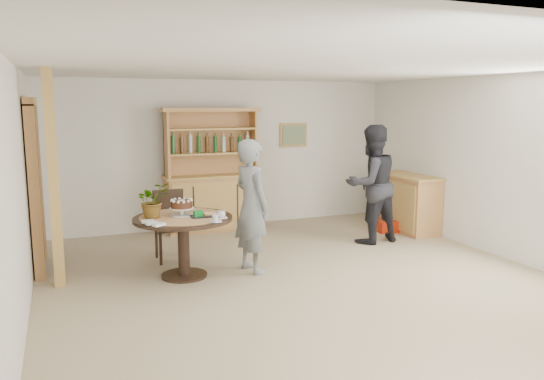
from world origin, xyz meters
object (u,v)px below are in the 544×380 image
Objects in this scene: dining_table at (183,229)px; teen_boy at (252,206)px; red_suitcase at (393,225)px; adult_person at (371,184)px; sideboard at (407,202)px; dining_chair at (170,220)px; hutch at (211,189)px.

dining_table is 0.89m from teen_boy.
adult_person is at bearing -140.55° from red_suitcase.
sideboard is 1.33× the size of dining_chair.
dining_chair is at bearing -10.17° from adult_person.
sideboard is 4.02m from dining_chair.
dining_chair is (-0.98, -1.43, -0.15)m from hutch.
hutch is 2.65m from adult_person.
hutch is at bearing 163.98° from red_suitcase.
red_suitcase is at bearing 15.63° from dining_table.
sideboard reaches higher than dining_table.
dining_table is (-0.98, -2.26, -0.08)m from hutch.
hutch is 2.16× the size of dining_chair.
teen_boy is 3.23m from red_suitcase.
red_suitcase is at bearing -81.50° from teen_boy.
red_suitcase is (0.76, 0.48, -0.80)m from adult_person.
adult_person is (-1.00, -0.44, 0.43)m from sideboard.
hutch is 2.46m from dining_table.
dining_table is at bearing -157.18° from red_suitcase.
red_suitcase is at bearing 4.42° from dining_chair.
red_suitcase is (3.78, 0.23, -0.43)m from dining_chair.
dining_table is at bearing 5.41° from adult_person.
sideboard reaches higher than red_suitcase.
dining_table is at bearing -113.41° from hutch.
hutch reaches higher than red_suitcase.
hutch is 3.29m from sideboard.
dining_chair is (0.00, 0.83, -0.07)m from dining_table.
hutch is at bearing -16.15° from teen_boy.
dining_table is at bearing 70.23° from teen_boy.
sideboard is at bearing -2.34° from red_suitcase.
hutch reaches higher than teen_boy.
dining_table is 1.27× the size of dining_chair.
adult_person is (3.02, -0.25, 0.36)m from dining_chair.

